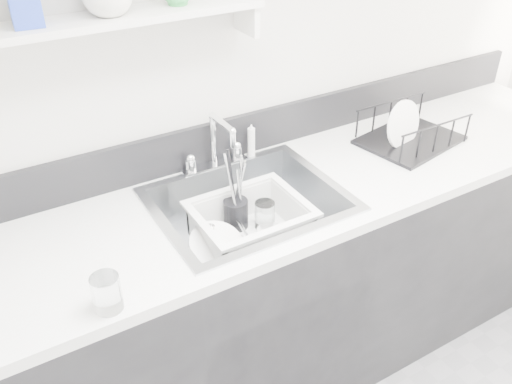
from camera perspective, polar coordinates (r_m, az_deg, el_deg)
room_shell at (r=0.96m, az=24.50°, el=14.21°), size 3.50×3.00×2.60m
counter_run at (r=2.13m, az=-0.70°, el=-11.13°), size 3.20×0.62×0.92m
backsplash at (r=2.03m, az=-5.04°, el=5.10°), size 3.20×0.02×0.16m
sink at (r=1.89m, az=-0.77°, el=-3.09°), size 0.64×0.52×0.20m
faucet at (r=2.00m, az=-4.33°, el=4.00°), size 0.26×0.18×0.23m
side_sprayer at (r=2.07m, az=-0.50°, el=5.46°), size 0.03×0.03×0.14m
wall_shelf at (r=1.67m, az=-16.13°, el=16.70°), size 1.00×0.16×0.12m
wash_tub at (r=1.88m, az=-0.57°, el=-3.54°), size 0.42×0.36×0.15m
plate_stack at (r=1.84m, az=-3.90°, el=-6.05°), size 0.23×0.22×0.09m
utensil_cup at (r=1.94m, az=-2.15°, el=-2.08°), size 0.09×0.09×0.30m
ladle at (r=1.89m, az=-3.03°, el=-4.30°), size 0.26×0.15×0.07m
tumbler_in_tub at (r=1.94m, az=0.92°, el=-2.43°), size 0.08×0.08×0.10m
tumbler_counter at (r=1.47m, az=-15.43°, el=-10.21°), size 0.10×0.10×0.10m
dish_rack at (r=2.26m, az=16.08°, el=6.67°), size 0.44×0.36×0.14m
bowl_small at (r=1.92m, az=1.53°, el=-4.38°), size 0.10×0.10×0.03m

